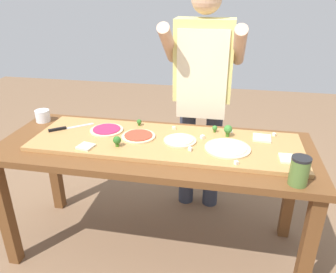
% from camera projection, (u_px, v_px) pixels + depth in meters
% --- Properties ---
extents(ground_plane, '(8.00, 8.00, 0.00)m').
position_uv_depth(ground_plane, '(156.00, 246.00, 2.28)').
color(ground_plane, brown).
extents(prep_table, '(1.87, 0.72, 0.78)m').
position_uv_depth(prep_table, '(155.00, 160.00, 2.00)').
color(prep_table, brown).
rests_on(prep_table, ground).
extents(cutting_board, '(1.59, 0.50, 0.02)m').
position_uv_depth(cutting_board, '(165.00, 142.00, 1.96)').
color(cutting_board, '#B27F47').
rests_on(cutting_board, prep_table).
extents(chefs_knife, '(0.24, 0.20, 0.02)m').
position_uv_depth(chefs_knife, '(65.00, 128.00, 2.11)').
color(chefs_knife, '#B7BABF').
rests_on(chefs_knife, cutting_board).
extents(pizza_whole_tomato_red, '(0.21, 0.21, 0.02)m').
position_uv_depth(pizza_whole_tomato_red, '(138.00, 136.00, 1.99)').
color(pizza_whole_tomato_red, beige).
rests_on(pizza_whole_tomato_red, cutting_board).
extents(pizza_whole_white_garlic, '(0.26, 0.26, 0.02)m').
position_uv_depth(pizza_whole_white_garlic, '(228.00, 148.00, 1.85)').
color(pizza_whole_white_garlic, beige).
rests_on(pizza_whole_white_garlic, cutting_board).
extents(pizza_whole_cheese_artichoke, '(0.19, 0.19, 0.02)m').
position_uv_depth(pizza_whole_cheese_artichoke, '(180.00, 140.00, 1.94)').
color(pizza_whole_cheese_artichoke, beige).
rests_on(pizza_whole_cheese_artichoke, cutting_board).
extents(pizza_whole_beet_magenta, '(0.21, 0.21, 0.02)m').
position_uv_depth(pizza_whole_beet_magenta, '(107.00, 130.00, 2.08)').
color(pizza_whole_beet_magenta, beige).
rests_on(pizza_whole_beet_magenta, cutting_board).
extents(pizza_slice_far_right, '(0.10, 0.10, 0.01)m').
position_uv_depth(pizza_slice_far_right, '(86.00, 146.00, 1.87)').
color(pizza_slice_far_right, beige).
rests_on(pizza_slice_far_right, cutting_board).
extents(pizza_slice_near_left, '(0.11, 0.11, 0.01)m').
position_uv_depth(pizza_slice_near_left, '(262.00, 138.00, 1.97)').
color(pizza_slice_near_left, beige).
rests_on(pizza_slice_near_left, cutting_board).
extents(pizza_slice_far_left, '(0.11, 0.11, 0.01)m').
position_uv_depth(pizza_slice_far_left, '(289.00, 159.00, 1.73)').
color(pizza_slice_far_left, beige).
rests_on(pizza_slice_far_left, cutting_board).
extents(broccoli_floret_center_right, '(0.03, 0.03, 0.04)m').
position_uv_depth(broccoli_floret_center_right, '(139.00, 122.00, 2.15)').
color(broccoli_floret_center_right, '#366618').
rests_on(broccoli_floret_center_right, cutting_board).
extents(broccoli_floret_front_right, '(0.03, 0.03, 0.04)m').
position_uv_depth(broccoli_floret_front_right, '(215.00, 128.00, 2.05)').
color(broccoli_floret_front_right, '#3F7220').
rests_on(broccoli_floret_front_right, cutting_board).
extents(broccoli_floret_front_mid, '(0.05, 0.05, 0.06)m').
position_uv_depth(broccoli_floret_front_mid, '(117.00, 140.00, 1.86)').
color(broccoli_floret_front_mid, '#366618').
rests_on(broccoli_floret_front_mid, cutting_board).
extents(broccoli_floret_front_left, '(0.05, 0.05, 0.07)m').
position_uv_depth(broccoli_floret_front_left, '(228.00, 130.00, 1.99)').
color(broccoli_floret_front_left, '#3F7220').
rests_on(broccoli_floret_front_left, cutting_board).
extents(cheese_crumble_a, '(0.03, 0.03, 0.02)m').
position_uv_depth(cheese_crumble_a, '(274.00, 135.00, 2.01)').
color(cheese_crumble_a, silver).
rests_on(cheese_crumble_a, cutting_board).
extents(cheese_crumble_b, '(0.02, 0.02, 0.01)m').
position_uv_depth(cheese_crumble_b, '(231.00, 131.00, 2.06)').
color(cheese_crumble_b, white).
rests_on(cheese_crumble_b, cutting_board).
extents(cheese_crumble_c, '(0.03, 0.03, 0.02)m').
position_uv_depth(cheese_crumble_c, '(202.00, 137.00, 1.97)').
color(cheese_crumble_c, white).
rests_on(cheese_crumble_c, cutting_board).
extents(cheese_crumble_d, '(0.02, 0.02, 0.02)m').
position_uv_depth(cheese_crumble_d, '(190.00, 149.00, 1.83)').
color(cheese_crumble_d, silver).
rests_on(cheese_crumble_d, cutting_board).
extents(cheese_crumble_e, '(0.03, 0.03, 0.02)m').
position_uv_depth(cheese_crumble_e, '(236.00, 163.00, 1.69)').
color(cheese_crumble_e, white).
rests_on(cheese_crumble_e, cutting_board).
extents(cheese_crumble_f, '(0.02, 0.02, 0.02)m').
position_uv_depth(cheese_crumble_f, '(174.00, 128.00, 2.10)').
color(cheese_crumble_f, silver).
rests_on(cheese_crumble_f, cutting_board).
extents(flour_cup, '(0.10, 0.10, 0.08)m').
position_uv_depth(flour_cup, '(43.00, 116.00, 2.28)').
color(flour_cup, white).
rests_on(flour_cup, prep_table).
extents(sauce_jar, '(0.09, 0.09, 0.14)m').
position_uv_depth(sauce_jar, '(299.00, 171.00, 1.54)').
color(sauce_jar, '#517033').
rests_on(sauce_jar, prep_table).
extents(cook_center, '(0.54, 0.39, 1.67)m').
position_uv_depth(cook_center, '(203.00, 86.00, 2.33)').
color(cook_center, '#333847').
rests_on(cook_center, ground).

